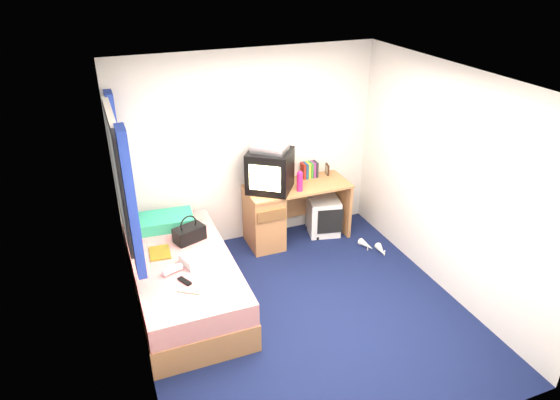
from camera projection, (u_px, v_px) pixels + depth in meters
name	position (u px, v px, depth m)	size (l,w,h in m)	color
ground	(305.00, 313.00, 5.16)	(3.40, 3.40, 0.00)	#0C1438
room_shell	(308.00, 186.00, 4.51)	(3.40, 3.40, 3.40)	white
bed	(184.00, 280.00, 5.22)	(1.01, 2.00, 0.54)	tan
pillow	(166.00, 221.00, 5.66)	(0.60, 0.38, 0.13)	teal
desk	(277.00, 213.00, 6.25)	(1.30, 0.55, 0.75)	tan
storage_cube	(323.00, 216.00, 6.53)	(0.39, 0.39, 0.49)	silver
crt_tv	(270.00, 171.00, 5.96)	(0.68, 0.67, 0.50)	black
vcr	(270.00, 148.00, 5.83)	(0.40, 0.29, 0.08)	silver
book_row	(309.00, 170.00, 6.36)	(0.20, 0.13, 0.20)	maroon
picture_frame	(327.00, 169.00, 6.45)	(0.02, 0.12, 0.14)	black
pink_water_bottle	(300.00, 182.00, 5.99)	(0.07, 0.07, 0.23)	#E7206E
aerosol_can	(288.00, 178.00, 6.14)	(0.05, 0.05, 0.18)	silver
handbag	(189.00, 233.00, 5.37)	(0.37, 0.28, 0.30)	black
towel	(197.00, 259.00, 5.01)	(0.28, 0.24, 0.09)	silver
magazine	(160.00, 253.00, 5.18)	(0.21, 0.28, 0.01)	gold
water_bottle	(172.00, 270.00, 4.86)	(0.07, 0.07, 0.20)	silver
colour_swatch_fan	(189.00, 291.00, 4.60)	(0.22, 0.06, 0.01)	gold
remote_control	(185.00, 281.00, 4.73)	(0.05, 0.16, 0.02)	black
window_assembly	(122.00, 177.00, 4.76)	(0.11, 1.42, 1.40)	silver
white_heels	(374.00, 248.00, 6.21)	(0.24, 0.41, 0.09)	silver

